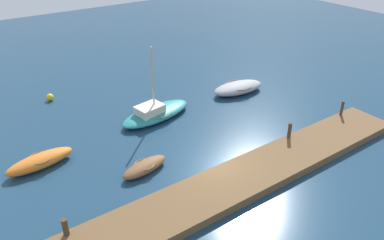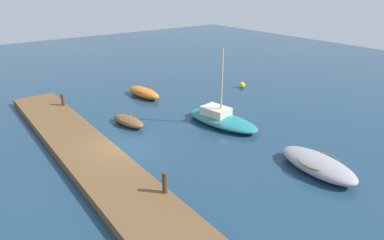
{
  "view_description": "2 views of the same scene",
  "coord_description": "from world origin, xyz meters",
  "px_view_note": "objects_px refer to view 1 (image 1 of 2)",
  "views": [
    {
      "loc": [
        -10.93,
        -13.49,
        12.61
      ],
      "look_at": [
        1.1,
        3.6,
        1.07
      ],
      "focal_mm": 35.51,
      "sensor_mm": 36.0,
      "label": 1
    },
    {
      "loc": [
        15.91,
        -7.2,
        9.02
      ],
      "look_at": [
        0.77,
        4.14,
        1.16
      ],
      "focal_mm": 31.75,
      "sensor_mm": 36.0,
      "label": 2
    }
  ],
  "objects_px": {
    "sailboat_teal": "(155,113)",
    "marker_buoy": "(50,97)",
    "motorboat_grey": "(238,88)",
    "mooring_post_mid_east": "(342,108)",
    "mooring_post_west": "(65,227)",
    "dinghy_brown": "(145,167)",
    "rowboat_orange": "(40,161)",
    "mooring_post_mid_west": "(290,130)"
  },
  "relations": [
    {
      "from": "sailboat_teal",
      "to": "mooring_post_mid_east",
      "type": "distance_m",
      "value": 12.68
    },
    {
      "from": "sailboat_teal",
      "to": "mooring_post_west",
      "type": "height_order",
      "value": "sailboat_teal"
    },
    {
      "from": "rowboat_orange",
      "to": "sailboat_teal",
      "type": "relative_size",
      "value": 0.67
    },
    {
      "from": "sailboat_teal",
      "to": "mooring_post_mid_west",
      "type": "bearing_deg",
      "value": -66.53
    },
    {
      "from": "rowboat_orange",
      "to": "dinghy_brown",
      "type": "relative_size",
      "value": 1.29
    },
    {
      "from": "rowboat_orange",
      "to": "sailboat_teal",
      "type": "bearing_deg",
      "value": 2.36
    },
    {
      "from": "mooring_post_west",
      "to": "marker_buoy",
      "type": "distance_m",
      "value": 15.1
    },
    {
      "from": "motorboat_grey",
      "to": "mooring_post_mid_east",
      "type": "xyz_separation_m",
      "value": [
        2.65,
        -7.51,
        0.56
      ]
    },
    {
      "from": "mooring_post_mid_east",
      "to": "dinghy_brown",
      "type": "bearing_deg",
      "value": 169.31
    },
    {
      "from": "motorboat_grey",
      "to": "dinghy_brown",
      "type": "xyz_separation_m",
      "value": [
        -11.08,
        -4.92,
        -0.11
      ]
    },
    {
      "from": "dinghy_brown",
      "to": "mooring_post_west",
      "type": "relative_size",
      "value": 3.57
    },
    {
      "from": "sailboat_teal",
      "to": "mooring_post_mid_west",
      "type": "distance_m",
      "value": 9.12
    },
    {
      "from": "rowboat_orange",
      "to": "sailboat_teal",
      "type": "xyz_separation_m",
      "value": [
        8.16,
        1.29,
        0.03
      ]
    },
    {
      "from": "motorboat_grey",
      "to": "mooring_post_west",
      "type": "xyz_separation_m",
      "value": [
        -16.28,
        -7.51,
        0.48
      ]
    },
    {
      "from": "motorboat_grey",
      "to": "dinghy_brown",
      "type": "bearing_deg",
      "value": -151.53
    },
    {
      "from": "dinghy_brown",
      "to": "motorboat_grey",
      "type": "bearing_deg",
      "value": 13.02
    },
    {
      "from": "dinghy_brown",
      "to": "marker_buoy",
      "type": "distance_m",
      "value": 12.13
    },
    {
      "from": "rowboat_orange",
      "to": "mooring_post_mid_east",
      "type": "relative_size",
      "value": 3.84
    },
    {
      "from": "mooring_post_west",
      "to": "motorboat_grey",
      "type": "bearing_deg",
      "value": 24.76
    },
    {
      "from": "rowboat_orange",
      "to": "mooring_post_west",
      "type": "bearing_deg",
      "value": -102.52
    },
    {
      "from": "marker_buoy",
      "to": "mooring_post_west",
      "type": "bearing_deg",
      "value": -104.2
    },
    {
      "from": "motorboat_grey",
      "to": "mooring_post_mid_east",
      "type": "bearing_deg",
      "value": -66.03
    },
    {
      "from": "marker_buoy",
      "to": "rowboat_orange",
      "type": "bearing_deg",
      "value": -110.19
    },
    {
      "from": "mooring_post_west",
      "to": "mooring_post_mid_west",
      "type": "bearing_deg",
      "value": 0.0
    },
    {
      "from": "dinghy_brown",
      "to": "mooring_post_mid_west",
      "type": "relative_size",
      "value": 3.01
    },
    {
      "from": "marker_buoy",
      "to": "dinghy_brown",
      "type": "bearing_deg",
      "value": -82.89
    },
    {
      "from": "dinghy_brown",
      "to": "mooring_post_mid_east",
      "type": "bearing_deg",
      "value": -21.61
    },
    {
      "from": "rowboat_orange",
      "to": "dinghy_brown",
      "type": "distance_m",
      "value": 5.89
    },
    {
      "from": "motorboat_grey",
      "to": "dinghy_brown",
      "type": "relative_size",
      "value": 1.48
    },
    {
      "from": "mooring_post_west",
      "to": "mooring_post_mid_east",
      "type": "xyz_separation_m",
      "value": [
        18.93,
        0.0,
        0.08
      ]
    },
    {
      "from": "mooring_post_mid_west",
      "to": "mooring_post_mid_east",
      "type": "height_order",
      "value": "mooring_post_mid_east"
    },
    {
      "from": "motorboat_grey",
      "to": "mooring_post_mid_east",
      "type": "distance_m",
      "value": 7.98
    },
    {
      "from": "sailboat_teal",
      "to": "marker_buoy",
      "type": "height_order",
      "value": "sailboat_teal"
    },
    {
      "from": "motorboat_grey",
      "to": "marker_buoy",
      "type": "distance_m",
      "value": 14.45
    },
    {
      "from": "marker_buoy",
      "to": "mooring_post_mid_west",
      "type": "bearing_deg",
      "value": -55.4
    },
    {
      "from": "mooring_post_mid_east",
      "to": "mooring_post_mid_west",
      "type": "bearing_deg",
      "value": 180.0
    },
    {
      "from": "dinghy_brown",
      "to": "mooring_post_mid_east",
      "type": "xyz_separation_m",
      "value": [
        13.73,
        -2.59,
        0.67
      ]
    },
    {
      "from": "mooring_post_west",
      "to": "marker_buoy",
      "type": "relative_size",
      "value": 1.58
    },
    {
      "from": "dinghy_brown",
      "to": "sailboat_teal",
      "type": "height_order",
      "value": "sailboat_teal"
    },
    {
      "from": "sailboat_teal",
      "to": "marker_buoy",
      "type": "xyz_separation_m",
      "value": [
        -5.11,
        7.0,
        -0.15
      ]
    },
    {
      "from": "sailboat_teal",
      "to": "mooring_post_mid_east",
      "type": "bearing_deg",
      "value": -46.66
    },
    {
      "from": "mooring_post_mid_west",
      "to": "marker_buoy",
      "type": "relative_size",
      "value": 1.87
    }
  ]
}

